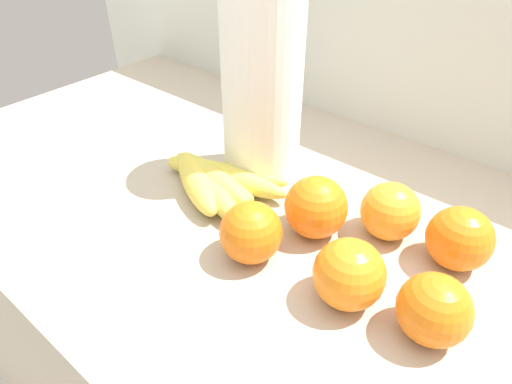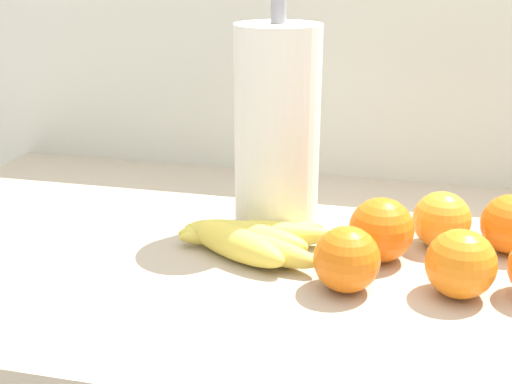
{
  "view_description": "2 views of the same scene",
  "coord_description": "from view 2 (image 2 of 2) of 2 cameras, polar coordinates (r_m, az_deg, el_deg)",
  "views": [
    {
      "loc": [
        0.15,
        -0.4,
        1.35
      ],
      "look_at": [
        -0.17,
        -0.02,
        0.98
      ],
      "focal_mm": 31.36,
      "sensor_mm": 36.0,
      "label": 1
    },
    {
      "loc": [
        -0.07,
        -0.78,
        1.32
      ],
      "look_at": [
        -0.24,
        -0.04,
        1.04
      ],
      "focal_mm": 45.49,
      "sensor_mm": 36.0,
      "label": 2
    }
  ],
  "objects": [
    {
      "name": "paper_towel_roll",
      "position": [
        0.9,
        1.86,
        5.42
      ],
      "size": [
        0.12,
        0.12,
        0.32
      ],
      "color": "white",
      "rests_on": "counter"
    },
    {
      "name": "orange_back_left",
      "position": [
        0.91,
        16.01,
        -2.38
      ],
      "size": [
        0.08,
        0.08,
        0.08
      ],
      "primitive_type": "sphere",
      "color": "orange",
      "rests_on": "counter"
    },
    {
      "name": "orange_back_right",
      "position": [
        0.85,
        10.95,
        -3.27
      ],
      "size": [
        0.08,
        0.08,
        0.08
      ],
      "primitive_type": "sphere",
      "color": "orange",
      "rests_on": "counter"
    },
    {
      "name": "orange_center",
      "position": [
        0.78,
        17.55,
        -6.04
      ],
      "size": [
        0.08,
        0.08,
        0.08
      ],
      "primitive_type": "sphere",
      "color": "orange",
      "rests_on": "counter"
    },
    {
      "name": "orange_right",
      "position": [
        0.77,
        7.98,
        -5.88
      ],
      "size": [
        0.08,
        0.08,
        0.08
      ],
      "primitive_type": "sphere",
      "color": "orange",
      "rests_on": "counter"
    },
    {
      "name": "orange_far_right",
      "position": [
        0.92,
        21.54,
        -2.65
      ],
      "size": [
        0.08,
        0.08,
        0.08
      ],
      "primitive_type": "sphere",
      "color": "orange",
      "rests_on": "counter"
    },
    {
      "name": "wall_back",
      "position": [
        1.32,
        14.58,
        -10.96
      ],
      "size": [
        2.0,
        0.06,
        1.3
      ],
      "primitive_type": "cube",
      "color": "silver",
      "rests_on": "ground"
    },
    {
      "name": "banana_bunch",
      "position": [
        0.86,
        -0.84,
        -4.15
      ],
      "size": [
        0.21,
        0.16,
        0.04
      ],
      "color": "#E7D04C",
      "rests_on": "counter"
    }
  ]
}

